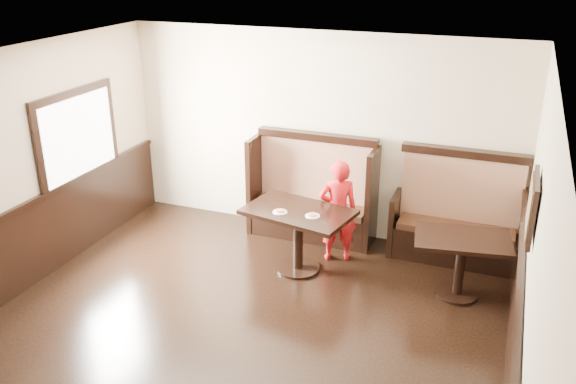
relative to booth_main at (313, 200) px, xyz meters
The scene contains 9 objects.
ground 3.34m from the booth_main, 90.00° to the right, with size 7.00×7.00×0.00m, color black.
room_shell 3.03m from the booth_main, 95.65° to the right, with size 7.00×7.00×7.00m.
booth_main is the anchor object (origin of this frame).
booth_neighbor 1.95m from the booth_main, ahead, with size 1.65×0.72×1.45m.
table_main 1.04m from the booth_main, 81.48° to the right, with size 1.41×1.03×0.82m.
table_neighbor 2.29m from the booth_main, 23.74° to the right, with size 1.17×0.86×0.74m.
child 0.79m from the booth_main, 47.59° to the right, with size 0.49×0.32×1.35m, color red.
pizza_plate_left 1.21m from the booth_main, 91.40° to the right, with size 0.18×0.18×0.03m.
pizza_plate_right 1.24m from the booth_main, 71.81° to the right, with size 0.18×0.18×0.03m.
Camera 1 is at (2.45, -4.09, 3.83)m, focal length 38.00 mm.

